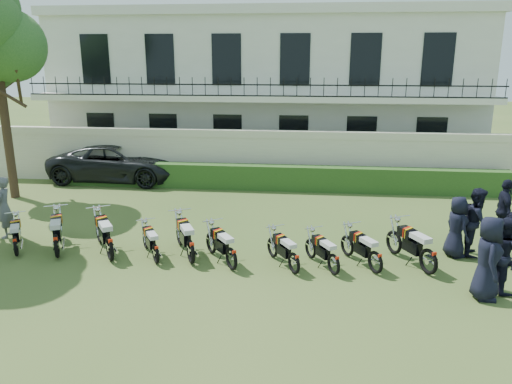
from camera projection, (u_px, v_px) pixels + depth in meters
The scene contains 21 objects.
ground at pixel (223, 258), 13.50m from camera, with size 100.00×100.00×0.00m, color #344D1F.
perimeter_wall at pixel (255, 157), 20.85m from camera, with size 30.00×0.35×2.30m.
hedge at pixel (278, 178), 20.16m from camera, with size 18.00×0.60×1.00m, color #214117.
building at pixel (268, 87), 25.89m from camera, with size 20.40×9.60×7.40m.
motorcycle_0 at pixel (15, 242), 13.44m from camera, with size 0.91×1.57×0.95m.
motorcycle_1 at pixel (56, 240), 13.30m from camera, with size 1.00×1.91×1.12m.
motorcycle_2 at pixel (109, 243), 13.10m from camera, with size 1.26×1.83×1.16m.
motorcycle_3 at pixel (155, 249), 12.96m from camera, with size 0.94×1.49×0.92m.
motorcycle_4 at pixel (191, 246), 12.93m from camera, with size 1.04×1.88×1.12m.
motorcycle_5 at pixel (231, 253), 12.56m from camera, with size 1.13×1.58×1.01m.
motorcycle_6 at pixel (294, 258), 12.36m from camera, with size 0.97×1.51×0.94m.
motorcycle_7 at pixel (334, 259), 12.31m from camera, with size 0.91×1.51×0.92m.
motorcycle_8 at pixel (376, 257), 12.37m from camera, with size 0.98×1.61×0.99m.
motorcycle_9 at pixel (429, 255), 12.30m from camera, with size 1.06×1.89×1.13m.
suv at pixel (118, 163), 21.56m from camera, with size 2.65×5.74×1.60m, color black.
inspector at pixel (4, 207), 14.81m from camera, with size 0.67×0.44×1.84m, color slate.
officer_0 at pixel (488, 258), 11.02m from camera, with size 0.94×0.61×1.92m, color black.
officer_1 at pixel (504, 255), 11.41m from camera, with size 0.86×0.67×1.77m, color black.
officer_3 at pixel (457, 227), 13.39m from camera, with size 0.82×0.53×1.68m, color black.
officer_4 at pixel (477, 222), 13.48m from camera, with size 0.91×0.71×1.88m, color black.
officer_5 at pixel (504, 210), 14.53m from camera, with size 1.08×0.45×1.85m, color black.
Camera 1 is at (2.26, -12.37, 5.29)m, focal length 35.00 mm.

